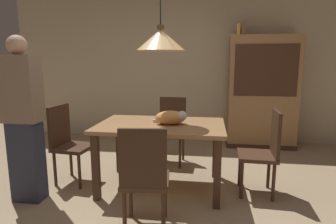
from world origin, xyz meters
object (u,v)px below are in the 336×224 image
chair_left_side (68,140)px  cat_sleeping (171,117)px  chair_far_back (172,127)px  chair_near_front (144,175)px  hutch_bookcase (262,94)px  dining_table (161,133)px  book_brown_thick (243,29)px  person_standing (24,120)px  book_yellow_short (238,30)px  pendant_lamp (161,40)px  chair_right_side (265,149)px

chair_left_side → cat_sleeping: chair_left_side is taller
chair_far_back → cat_sleeping: size_ratio=2.34×
chair_near_front → hutch_bookcase: 3.08m
dining_table → chair_near_front: size_ratio=1.51×
chair_near_front → hutch_bookcase: bearing=63.0°
chair_near_front → book_brown_thick: 3.26m
person_standing → dining_table: bearing=20.1°
dining_table → chair_left_side: size_ratio=1.51×
dining_table → chair_far_back: 0.89m
chair_far_back → book_yellow_short: bearing=45.1°
pendant_lamp → book_brown_thick: pendant_lamp is taller
chair_near_front → person_standing: 1.43m
chair_near_front → person_standing: person_standing is taller
book_yellow_short → cat_sleeping: bearing=-114.7°
chair_near_front → chair_far_back: same height
person_standing → chair_right_side: bearing=11.1°
cat_sleeping → book_brown_thick: (0.92, 1.85, 1.13)m
chair_near_front → chair_far_back: size_ratio=1.00×
cat_sleeping → book_brown_thick: size_ratio=1.66×
cat_sleeping → person_standing: 1.52m
chair_right_side → book_yellow_short: bearing=94.9°
hutch_bookcase → chair_near_front: bearing=-117.0°
dining_table → cat_sleeping: cat_sleeping is taller
chair_far_back → cat_sleeping: chair_far_back is taller
chair_near_front → chair_left_side: 1.44m
chair_left_side → book_brown_thick: (2.17, 1.84, 1.45)m
book_brown_thick → hutch_bookcase: bearing=-0.2°
chair_near_front → pendant_lamp: bearing=90.6°
chair_right_side → chair_left_side: (-2.26, 0.01, 0.00)m
chair_left_side → cat_sleeping: (1.25, -0.01, 0.32)m
cat_sleeping → hutch_bookcase: hutch_bookcase is taller
hutch_bookcase → book_yellow_short: bearing=179.8°
chair_near_front → person_standing: (-1.33, 0.40, 0.34)m
chair_far_back → book_yellow_short: 1.98m
chair_right_side → book_brown_thick: size_ratio=3.88×
chair_far_back → book_yellow_short: book_yellow_short is taller
book_yellow_short → person_standing: 3.45m
chair_near_front → chair_right_side: bearing=38.0°
chair_right_side → pendant_lamp: pendant_lamp is taller
chair_left_side → book_yellow_short: book_yellow_short is taller
chair_far_back → book_brown_thick: 2.03m
chair_right_side → hutch_bookcase: 1.91m
chair_far_back → pendant_lamp: 1.45m
dining_table → chair_far_back: chair_far_back is taller
cat_sleeping → dining_table: bearing=179.2°
chair_near_front → book_brown_thick: size_ratio=3.88×
dining_table → pendant_lamp: (0.00, 0.00, 1.01)m
hutch_bookcase → book_yellow_short: book_yellow_short is taller
chair_left_side → person_standing: size_ratio=0.55×
chair_far_back → hutch_bookcase: bearing=34.8°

